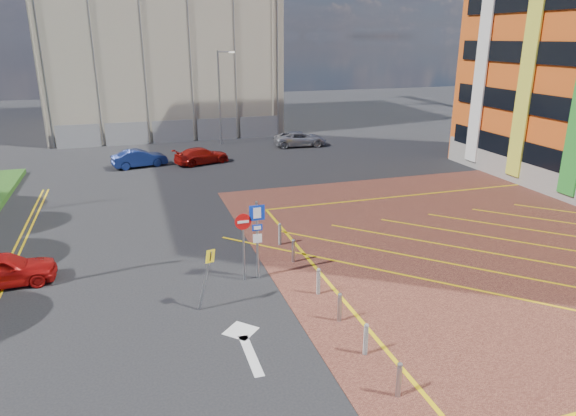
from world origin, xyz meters
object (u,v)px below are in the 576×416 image
car_red_left (2,270)px  car_red_back (202,156)px  sign_cluster (252,233)px  car_blue_back (139,158)px  lamp_back (220,94)px  warning_sign (207,272)px  car_silver_back (300,139)px

car_red_left → car_red_back: 20.49m
sign_cluster → car_red_left: size_ratio=0.83×
car_blue_back → car_red_back: car_blue_back is taller
car_red_back → car_blue_back: bearing=69.1°
sign_cluster → car_blue_back: sign_cluster is taller
sign_cluster → car_red_back: bearing=87.3°
lamp_back → warning_sign: 29.56m
car_red_left → lamp_back: bearing=-30.4°
car_silver_back → sign_cluster: bearing=162.3°
lamp_back → warning_sign: bearing=-101.4°
car_red_left → sign_cluster: bearing=-106.6°
lamp_back → warning_sign: size_ratio=3.56×
warning_sign → car_silver_back: warning_sign is taller
sign_cluster → car_silver_back: size_ratio=0.70×
sign_cluster → car_blue_back: (-3.57, 20.40, -1.31)m
sign_cluster → car_red_left: bearing=165.9°
car_red_back → car_red_left: bearing=133.1°
car_red_back → car_silver_back: bearing=-83.5°
car_blue_back → lamp_back: bearing=-60.1°
lamp_back → car_blue_back: (-7.35, -6.62, -3.72)m
car_red_left → warning_sign: bearing=-122.3°
car_blue_back → car_silver_back: bearing=-87.1°
sign_cluster → car_silver_back: bearing=67.3°
car_silver_back → warning_sign: bearing=159.9°
warning_sign → lamp_back: bearing=78.6°
car_blue_back → car_silver_back: size_ratio=0.85×
car_red_left → car_red_back: bearing=-32.5°
car_silver_back → car_red_back: bearing=118.4°
car_red_left → car_silver_back: bearing=-44.2°
lamp_back → sign_cluster: 27.38m
lamp_back → car_silver_back: size_ratio=1.74×
car_red_left → car_silver_back: 29.09m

